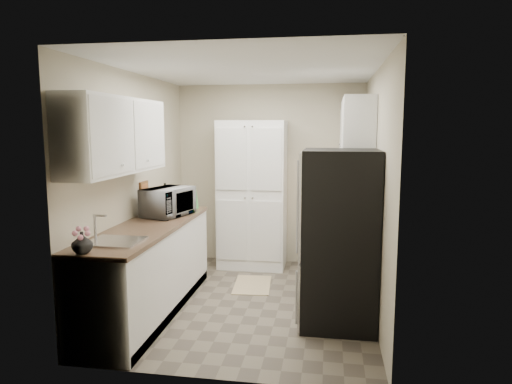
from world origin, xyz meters
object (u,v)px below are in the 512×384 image
at_px(pantry_cabinet, 252,195).
at_px(microwave, 168,202).
at_px(refrigerator, 340,238).
at_px(wine_bottle, 165,198).
at_px(toaster_oven, 346,194).
at_px(electric_range, 340,254).

bearing_deg(pantry_cabinet, microwave, -121.52).
relative_size(refrigerator, wine_bottle, 5.64).
bearing_deg(pantry_cabinet, refrigerator, -56.54).
relative_size(pantry_cabinet, toaster_oven, 5.30).
distance_m(microwave, wine_bottle, 0.35).
relative_size(refrigerator, toaster_oven, 4.50).
bearing_deg(pantry_cabinet, electric_range, -38.22).
xyz_separation_m(pantry_cabinet, electric_range, (1.17, -0.93, -0.52)).
distance_m(refrigerator, microwave, 1.97).
relative_size(pantry_cabinet, microwave, 3.50).
distance_m(electric_range, microwave, 2.04).
bearing_deg(pantry_cabinet, toaster_oven, 1.14).
xyz_separation_m(electric_range, refrigerator, (-0.03, -0.80, 0.37)).
xyz_separation_m(electric_range, wine_bottle, (-2.08, 0.01, 0.59)).
xyz_separation_m(pantry_cabinet, toaster_oven, (1.25, 0.02, 0.03)).
height_order(pantry_cabinet, microwave, pantry_cabinet).
bearing_deg(toaster_oven, wine_bottle, -179.18).
xyz_separation_m(microwave, toaster_oven, (2.01, 1.26, -0.05)).
bearing_deg(electric_range, wine_bottle, 179.78).
xyz_separation_m(pantry_cabinet, microwave, (-0.76, -1.23, 0.08)).
relative_size(electric_range, refrigerator, 0.66).
relative_size(electric_range, wine_bottle, 3.75).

